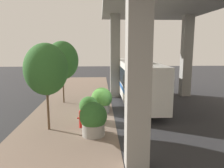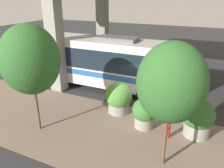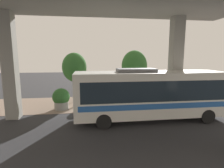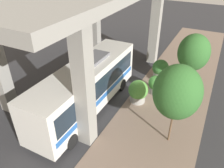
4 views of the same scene
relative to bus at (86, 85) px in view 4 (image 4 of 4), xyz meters
The scene contains 9 objects.
ground_plane 4.78m from the bus, 121.39° to the right, with size 80.00×80.00×0.00m, color #2D2D30.
sidewalk_strip 6.73m from the bus, 144.95° to the right, with size 6.00×40.00×0.02m.
bus is the anchor object (origin of this frame).
fire_hydrant 7.30m from the bus, 127.70° to the right, with size 0.42×0.20×1.10m.
planter_front 4.13m from the bus, 140.76° to the right, with size 1.55×1.55×1.86m.
planter_middle 7.82m from the bus, 117.47° to the right, with size 1.51×1.51×1.89m.
planter_back 5.98m from the bus, 132.43° to the right, with size 1.26×1.26×1.62m.
street_tree_near 8.66m from the bus, 136.89° to the right, with size 2.46×2.46×5.06m.
street_tree_far 6.59m from the bus, behind, with size 2.71×2.71×5.32m.
Camera 4 is at (-5.48, 14.69, 10.44)m, focal length 35.00 mm.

